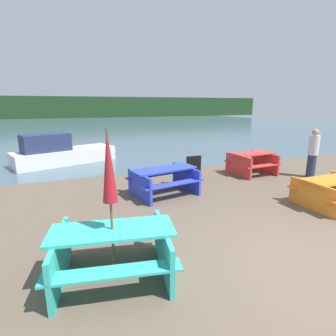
{
  "coord_description": "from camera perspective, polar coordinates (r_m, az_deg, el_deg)",
  "views": [
    {
      "loc": [
        -3.41,
        -2.48,
        2.54
      ],
      "look_at": [
        -0.87,
        3.98,
        0.85
      ],
      "focal_mm": 28.0,
      "sensor_mm": 36.0,
      "label": 1
    }
  ],
  "objects": [
    {
      "name": "person",
      "position": [
        10.54,
        28.99,
        2.81
      ],
      "size": [
        0.34,
        0.34,
        1.72
      ],
      "color": "#283351",
      "rests_on": "ground_plane"
    },
    {
      "name": "ground_plane",
      "position": [
        4.92,
        29.19,
        -19.3
      ],
      "size": [
        60.0,
        60.0,
        0.0
      ],
      "primitive_type": "plane",
      "color": "brown"
    },
    {
      "name": "boat",
      "position": [
        12.37,
        -22.37,
        3.1
      ],
      "size": [
        4.44,
        2.74,
        1.34
      ],
      "rotation": [
        0.0,
        0.0,
        0.35
      ],
      "color": "silver",
      "rests_on": "water"
    },
    {
      "name": "picnic_table_red",
      "position": [
        10.23,
        17.81,
        1.35
      ],
      "size": [
        1.62,
        1.46,
        0.8
      ],
      "rotation": [
        0.0,
        0.0,
        0.05
      ],
      "color": "red",
      "rests_on": "ground_plane"
    },
    {
      "name": "signboard",
      "position": [
        9.45,
        5.61,
        0.37
      ],
      "size": [
        0.55,
        0.08,
        0.75
      ],
      "color": "black",
      "rests_on": "ground_plane"
    },
    {
      "name": "picnic_table_teal",
      "position": [
        4.14,
        -11.84,
        -16.64
      ],
      "size": [
        2.02,
        1.68,
        0.77
      ],
      "rotation": [
        0.0,
        0.0,
        -0.18
      ],
      "color": "#33B7A8",
      "rests_on": "ground_plane"
    },
    {
      "name": "picnic_table_blue",
      "position": [
        7.55,
        -0.9,
        -2.25
      ],
      "size": [
        2.06,
        1.68,
        0.77
      ],
      "rotation": [
        0.0,
        0.0,
        0.18
      ],
      "color": "blue",
      "rests_on": "ground_plane"
    },
    {
      "name": "umbrella_crimson",
      "position": [
        3.69,
        -12.75,
        -0.11
      ],
      "size": [
        0.21,
        0.21,
        2.24
      ],
      "color": "brown",
      "rests_on": "ground_plane"
    },
    {
      "name": "far_treeline",
      "position": [
        54.47,
        -18.37,
        12.45
      ],
      "size": [
        80.0,
        1.6,
        4.0
      ],
      "color": "#1E3D1E",
      "rests_on": "water"
    },
    {
      "name": "water",
      "position": [
        34.62,
        -16.0,
        8.96
      ],
      "size": [
        60.0,
        50.0,
        0.0
      ],
      "color": "#425B6B",
      "rests_on": "ground_plane"
    },
    {
      "name": "picnic_table_orange",
      "position": [
        7.96,
        32.6,
        -3.83
      ],
      "size": [
        1.83,
        1.4,
        0.72
      ],
      "rotation": [
        0.0,
        0.0,
        0.01
      ],
      "color": "orange",
      "rests_on": "ground_plane"
    }
  ]
}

